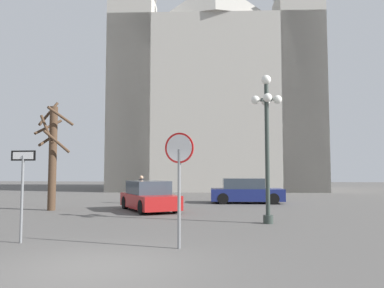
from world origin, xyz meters
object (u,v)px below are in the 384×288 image
at_px(one_way_arrow_sign, 22,183).
at_px(pedestrian_walking, 141,187).
at_px(parked_car_near_navy, 246,191).
at_px(parked_car_far_red, 149,197).
at_px(bare_tree, 52,153).
at_px(cathedral, 214,89).
at_px(street_lamp, 267,130).
at_px(stop_sign, 179,167).

xyz_separation_m(one_way_arrow_sign, pedestrian_walking, (0.33, 12.26, -0.60)).
xyz_separation_m(parked_car_near_navy, parked_car_far_red, (-4.83, -4.81, -0.02)).
xyz_separation_m(one_way_arrow_sign, parked_car_far_red, (1.63, 8.39, -0.93)).
bearing_deg(bare_tree, cathedral, 71.17).
distance_m(cathedral, pedestrian_walking, 19.49).
height_order(street_lamp, pedestrian_walking, street_lamp).
xyz_separation_m(one_way_arrow_sign, bare_tree, (-3.15, 8.05, 1.22)).
bearing_deg(cathedral, stop_sign, -89.37).
height_order(one_way_arrow_sign, bare_tree, bare_tree).
bearing_deg(stop_sign, one_way_arrow_sign, 176.22).
height_order(street_lamp, parked_car_far_red, street_lamp).
xyz_separation_m(street_lamp, pedestrian_walking, (-6.60, 7.80, -2.44)).
distance_m(stop_sign, pedestrian_walking, 13.19).
relative_size(one_way_arrow_sign, street_lamp, 0.45).
distance_m(bare_tree, parked_car_near_navy, 11.11).
distance_m(street_lamp, parked_car_far_red, 7.15).
distance_m(street_lamp, bare_tree, 10.71).
relative_size(street_lamp, parked_car_near_navy, 1.26).
relative_size(street_lamp, pedestrian_walking, 3.35).
bearing_deg(pedestrian_walking, stop_sign, -72.45).
distance_m(stop_sign, parked_car_far_red, 9.17).
relative_size(stop_sign, street_lamp, 0.52).
relative_size(bare_tree, parked_car_near_navy, 1.25).
distance_m(bare_tree, parked_car_far_red, 5.25).
bearing_deg(street_lamp, pedestrian_walking, 130.23).
bearing_deg(parked_car_far_red, cathedral, 83.50).
distance_m(parked_car_near_navy, parked_car_far_red, 6.82).
bearing_deg(street_lamp, one_way_arrow_sign, -147.23).
height_order(cathedral, street_lamp, cathedral).
bearing_deg(parked_car_near_navy, bare_tree, -151.80).
bearing_deg(stop_sign, bare_tree, 131.74).
distance_m(one_way_arrow_sign, bare_tree, 8.73).
bearing_deg(parked_car_near_navy, cathedral, 99.01).
distance_m(street_lamp, pedestrian_walking, 10.50).
distance_m(cathedral, parked_car_near_navy, 18.65).
relative_size(parked_car_near_navy, pedestrian_walking, 2.66).
xyz_separation_m(cathedral, one_way_arrow_sign, (-3.97, -28.92, -8.83)).
height_order(bare_tree, parked_car_near_navy, bare_tree).
distance_m(parked_car_far_red, pedestrian_walking, 4.09).
bearing_deg(bare_tree, stop_sign, -48.26).
bearing_deg(stop_sign, pedestrian_walking, 107.55).
bearing_deg(pedestrian_walking, one_way_arrow_sign, -91.52).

